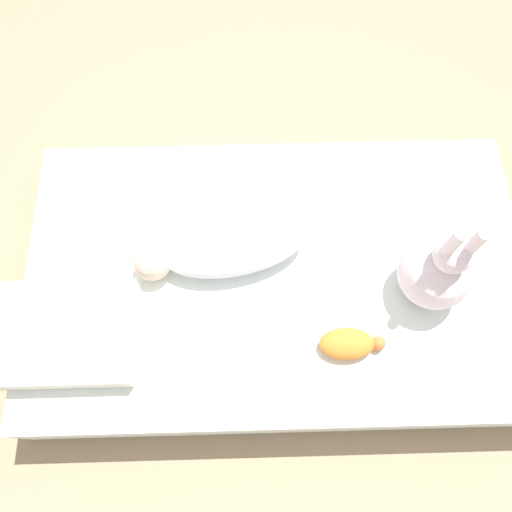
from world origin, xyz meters
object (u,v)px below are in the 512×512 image
Objects in this scene: pillow at (67,334)px; bunny_plush at (437,271)px; turtle_plush at (349,344)px; swaddled_baby at (224,248)px.

pillow is 1.07m from bunny_plush.
turtle_plush is (-0.25, -0.18, -0.09)m from bunny_plush.
swaddled_baby is 0.46m from turtle_plush.
turtle_plush is (0.35, -0.29, -0.03)m from swaddled_baby.
bunny_plush is at bearing 35.75° from turtle_plush.
bunny_plush reaches higher than pillow.
bunny_plush is 1.97× the size of turtle_plush.
bunny_plush is (0.60, -0.11, 0.06)m from swaddled_baby.
swaddled_baby is 0.62m from bunny_plush.
bunny_plush reaches higher than turtle_plush.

